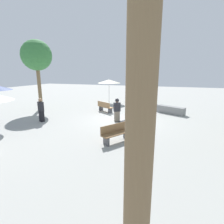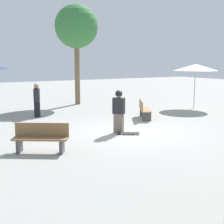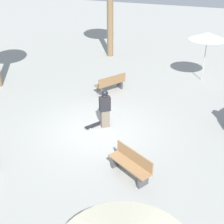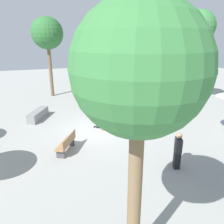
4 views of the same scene
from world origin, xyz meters
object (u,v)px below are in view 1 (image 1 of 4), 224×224
bench_near (105,107)px  bench_far (116,133)px  skateboard (124,121)px  shade_umbrella_cream (109,81)px  palm_tree_center_right (37,56)px  bystander_watching (41,110)px  concrete_ledge (171,110)px  skater_main (117,109)px  shade_umbrella_green (146,83)px

bench_near → bench_far: bearing=-33.1°
skateboard → shade_umbrella_cream: shade_umbrella_cream is taller
shade_umbrella_cream → palm_tree_center_right: (-5.04, 4.75, 2.32)m
bench_far → palm_tree_center_right: bearing=-87.1°
palm_tree_center_right → bystander_watching: (-3.46, -3.05, -3.81)m
skateboard → shade_umbrella_cream: (6.73, 3.53, 2.22)m
concrete_ledge → palm_tree_center_right: palm_tree_center_right is taller
bystander_watching → concrete_ledge: bearing=-123.0°
concrete_ledge → bench_near: bench_near is taller
bench_near → palm_tree_center_right: (-0.67, 6.00, 4.18)m
palm_tree_center_right → bench_near: bearing=-83.6°
bench_near → shade_umbrella_cream: shade_umbrella_cream is taller
skateboard → bench_near: 3.30m
bench_near → palm_tree_center_right: 7.34m
skater_main → bench_far: size_ratio=1.00×
bystander_watching → bench_far: bearing=-171.6°
shade_umbrella_cream → concrete_ledge: bearing=-116.6°
concrete_ledge → palm_tree_center_right: (-1.80, 11.22, 4.30)m
skater_main → palm_tree_center_right: palm_tree_center_right is taller
bench_far → shade_umbrella_cream: (10.15, 4.11, 1.85)m
palm_tree_center_right → bystander_watching: bearing=-138.6°
skater_main → palm_tree_center_right: bearing=128.7°
bench_near → shade_umbrella_cream: size_ratio=0.65×
skater_main → shade_umbrella_cream: bearing=76.2°
bench_far → shade_umbrella_green: (11.40, 0.39, 1.70)m
skater_main → concrete_ledge: bearing=9.2°
skateboard → bench_far: bench_far is taller
palm_tree_center_right → bystander_watching: palm_tree_center_right is taller
bench_far → palm_tree_center_right: palm_tree_center_right is taller
bench_near → bystander_watching: (-4.13, 2.94, 0.37)m
skater_main → palm_tree_center_right: 8.90m
palm_tree_center_right → skateboard: bearing=-101.5°
bench_far → bystander_watching: 6.05m
shade_umbrella_green → shade_umbrella_cream: size_ratio=0.95×
shade_umbrella_green → bystander_watching: bearing=150.9°
skater_main → shade_umbrella_green: 8.26m
skateboard → shade_umbrella_green: bearing=30.4°
skateboard → concrete_ledge: size_ratio=0.35×
shade_umbrella_green → shade_umbrella_cream: 3.93m
skateboard → bystander_watching: 5.57m
skateboard → bystander_watching: (-1.77, 5.23, 0.74)m
concrete_ledge → bystander_watching: bystander_watching is taller
skater_main → concrete_ledge: 4.98m
skater_main → bystander_watching: 5.08m
concrete_ledge → bystander_watching: 9.73m
skater_main → palm_tree_center_right: size_ratio=0.27×
bench_near → bystander_watching: size_ratio=1.01×
skateboard → palm_tree_center_right: bearing=110.3°
palm_tree_center_right → bystander_watching: size_ratio=3.74×
palm_tree_center_right → bystander_watching: 5.98m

